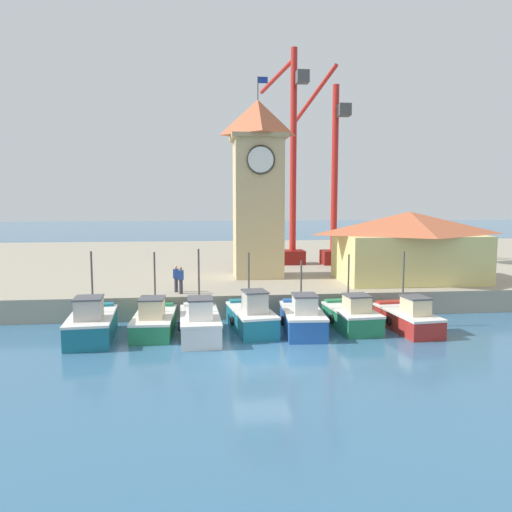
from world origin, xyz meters
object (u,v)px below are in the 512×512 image
fishing_boat_far_left (92,324)px  fishing_boat_left_outer (154,321)px  fishing_boat_center (302,318)px  dock_worker_along_quay (176,278)px  port_crane_far (333,195)px  warehouse_right (409,246)px  clock_tower (258,185)px  port_crane_near (293,183)px  fishing_boat_mid_left (252,317)px  fishing_boat_right_inner (408,318)px  fishing_boat_left_inner (200,323)px  fishing_boat_mid_right (352,316)px  dock_worker_near_tower (181,280)px

fishing_boat_far_left → fishing_boat_left_outer: (3.01, 0.77, -0.10)m
fishing_boat_center → dock_worker_along_quay: bearing=144.5°
fishing_boat_far_left → port_crane_far: (16.88, 17.31, 6.62)m
dock_worker_along_quay → warehouse_right: bearing=9.5°
fishing_boat_far_left → warehouse_right: size_ratio=0.51×
fishing_boat_center → clock_tower: clock_tower is taller
fishing_boat_left_outer → warehouse_right: 18.38m
port_crane_near → fishing_boat_mid_left: bearing=-107.2°
fishing_boat_right_inner → dock_worker_along_quay: bearing=158.0°
fishing_boat_mid_left → fishing_boat_center: size_ratio=0.99×
fishing_boat_far_left → fishing_boat_left_inner: 5.40m
port_crane_far → fishing_boat_center: bearing=-109.6°
fishing_boat_mid_left → port_crane_near: 19.41m
fishing_boat_mid_left → clock_tower: (1.47, 10.16, 7.27)m
fishing_boat_mid_left → port_crane_far: size_ratio=0.28×
fishing_boat_mid_right → fishing_boat_far_left: bearing=-177.4°
fishing_boat_mid_right → warehouse_right: size_ratio=0.46×
fishing_boat_mid_right → dock_worker_along_quay: 10.71m
fishing_boat_far_left → dock_worker_near_tower: bearing=46.0°
fishing_boat_left_inner → fishing_boat_mid_left: bearing=18.0°
clock_tower → port_crane_near: size_ratio=0.78×
fishing_boat_left_outer → dock_worker_along_quay: size_ratio=2.96×
fishing_boat_left_inner → clock_tower: size_ratio=0.36×
fishing_boat_left_inner → port_crane_far: port_crane_far is taller
fishing_boat_far_left → fishing_boat_left_outer: 3.11m
port_crane_near → dock_worker_along_quay: size_ratio=11.30×
fishing_boat_far_left → fishing_boat_left_inner: fishing_boat_left_inner is taller
fishing_boat_mid_left → dock_worker_near_tower: 5.59m
fishing_boat_mid_left → warehouse_right: size_ratio=0.49×
fishing_boat_center → fishing_boat_right_inner: bearing=-2.0°
fishing_boat_left_inner → warehouse_right: bearing=28.9°
dock_worker_near_tower → fishing_boat_right_inner: bearing=-20.0°
clock_tower → dock_worker_near_tower: clock_tower is taller
fishing_boat_center → port_crane_near: bearing=81.5°
fishing_boat_right_inner → warehouse_right: size_ratio=0.49×
fishing_boat_mid_right → port_crane_near: 18.73m
fishing_boat_far_left → clock_tower: 16.17m
fishing_boat_right_inner → port_crane_far: port_crane_far is taller
port_crane_near → fishing_boat_mid_right: bearing=-89.3°
fishing_boat_far_left → fishing_boat_right_inner: fishing_boat_far_left is taller
fishing_boat_far_left → dock_worker_near_tower: 6.32m
port_crane_far → warehouse_right: bearing=-73.4°
fishing_boat_mid_left → warehouse_right: bearing=31.2°
fishing_boat_center → fishing_boat_mid_right: size_ratio=1.09×
dock_worker_along_quay → port_crane_far: bearing=43.5°
fishing_boat_mid_right → warehouse_right: (6.15, 7.06, 3.15)m
fishing_boat_center → warehouse_right: (8.96, 7.51, 3.09)m
fishing_boat_center → clock_tower: 12.95m
fishing_boat_mid_left → port_crane_far: (8.75, 16.66, 6.62)m
fishing_boat_mid_left → dock_worker_along_quay: (-4.17, 4.40, 1.46)m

